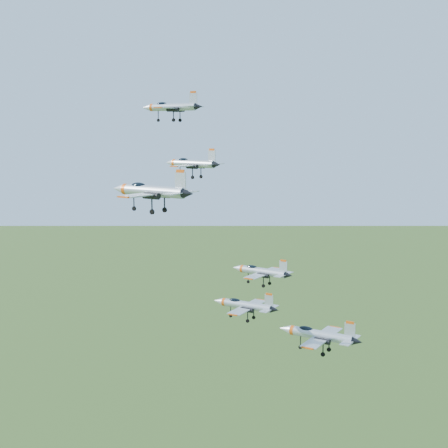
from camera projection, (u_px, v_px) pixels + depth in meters
The scene contains 6 objects.
jet_lead at pixel (171, 107), 113.96m from camera, with size 12.89×10.65×3.45m.
jet_left_high at pixel (192, 163), 110.27m from camera, with size 12.73×10.62×3.40m.
jet_right_high at pixel (150, 191), 81.87m from camera, with size 13.94×11.55×3.72m.
jet_left_low at pixel (261, 271), 106.73m from camera, with size 11.88×9.83×3.18m.
jet_right_low at pixel (245, 305), 90.72m from camera, with size 10.71×8.79×2.87m.
jet_trail at pixel (318, 335), 91.98m from camera, with size 13.14×10.78×3.52m.
Camera 1 is at (53.29, -87.81, 149.87)m, focal length 50.00 mm.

